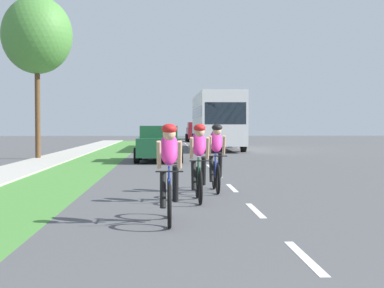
{
  "coord_description": "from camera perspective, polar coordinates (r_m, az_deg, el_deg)",
  "views": [
    {
      "loc": [
        -1.63,
        -1.35,
        1.56
      ],
      "look_at": [
        -0.7,
        19.21,
        0.88
      ],
      "focal_mm": 54.11,
      "sensor_mm": 36.0,
      "label": 1
    }
  ],
  "objects": [
    {
      "name": "sedan_dark_green",
      "position": [
        24.72,
        -3.29,
        0.07
      ],
      "size": [
        1.98,
        4.3,
        1.52
      ],
      "color": "#194C2D",
      "rests_on": "ground_plane"
    },
    {
      "name": "cyclist_lead",
      "position": [
        9.17,
        -2.26,
        -2.79
      ],
      "size": [
        0.42,
        1.72,
        1.58
      ],
      "color": "black",
      "rests_on": "ground_plane"
    },
    {
      "name": "pickup_silver",
      "position": [
        62.37,
        0.56,
        1.23
      ],
      "size": [
        2.22,
        5.1,
        1.64
      ],
      "color": "#A5A8AD",
      "rests_on": "ground_plane"
    },
    {
      "name": "ground_plane",
      "position": [
        21.47,
        1.76,
        -2.27
      ],
      "size": [
        120.0,
        120.0,
        0.0
      ],
      "primitive_type": "plane",
      "color": "#4C4C4F"
    },
    {
      "name": "bus_white",
      "position": [
        36.94,
        2.39,
        2.55
      ],
      "size": [
        2.78,
        11.6,
        3.48
      ],
      "color": "silver",
      "rests_on": "ground_plane"
    },
    {
      "name": "lane_markings_center",
      "position": [
        25.46,
        1.08,
        -1.6
      ],
      "size": [
        0.12,
        54.07,
        0.01
      ],
      "color": "white",
      "rests_on": "ground_plane"
    },
    {
      "name": "suv_maroon",
      "position": [
        53.59,
        0.54,
        1.25
      ],
      "size": [
        2.15,
        4.7,
        1.79
      ],
      "color": "maroon",
      "rests_on": "ground_plane"
    },
    {
      "name": "cyclist_trailing",
      "position": [
        11.72,
        0.68,
        -1.76
      ],
      "size": [
        0.42,
        1.72,
        1.58
      ],
      "color": "black",
      "rests_on": "ground_plane"
    },
    {
      "name": "cyclist_distant",
      "position": [
        13.46,
        2.39,
        -1.29
      ],
      "size": [
        0.42,
        1.72,
        1.58
      ],
      "color": "black",
      "rests_on": "ground_plane"
    },
    {
      "name": "grass_verge",
      "position": [
        21.63,
        -10.66,
        -2.26
      ],
      "size": [
        2.29,
        70.0,
        0.01
      ],
      "primitive_type": "cube",
      "color": "#478438",
      "rests_on": "ground_plane"
    },
    {
      "name": "street_tree_near",
      "position": [
        27.53,
        -15.04,
        10.28
      ],
      "size": [
        3.18,
        3.18,
        7.38
      ],
      "color": "brown",
      "rests_on": "ground_plane"
    },
    {
      "name": "sidewalk_concrete",
      "position": [
        22.01,
        -16.02,
        -2.22
      ],
      "size": [
        1.86,
        70.0,
        0.1
      ],
      "primitive_type": "cube",
      "color": "#B2ADA3",
      "rests_on": "ground_plane"
    }
  ]
}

